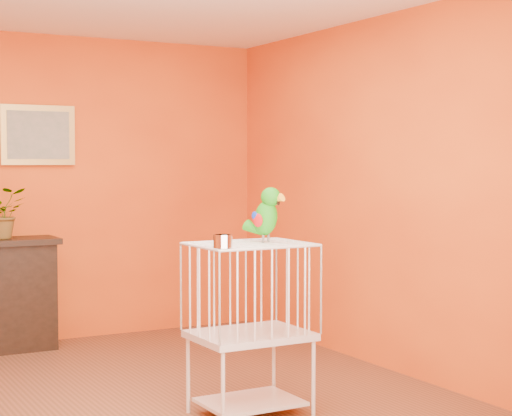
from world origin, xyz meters
TOP-DOWN VIEW (x-y plane):
  - ground at (0.00, 0.00)m, footprint 4.50×4.50m
  - room_shell at (0.00, 0.00)m, footprint 4.50×4.50m
  - potted_plant at (-0.35, 2.06)m, footprint 0.42×0.46m
  - framed_picture at (0.00, 2.22)m, footprint 0.62×0.04m
  - birdcage at (0.56, -0.48)m, footprint 0.68×0.52m
  - feed_cup at (0.27, -0.69)m, footprint 0.11×0.11m
  - parrot at (0.69, -0.45)m, footprint 0.20×0.30m

SIDE VIEW (x-z plane):
  - ground at x=0.00m, z-range 0.00..0.00m
  - birdcage at x=0.56m, z-range 0.02..1.06m
  - potted_plant at x=-0.35m, z-range 0.91..1.23m
  - feed_cup at x=0.27m, z-range 1.04..1.12m
  - parrot at x=0.69m, z-range 1.04..1.38m
  - room_shell at x=0.00m, z-range -0.67..3.83m
  - framed_picture at x=0.00m, z-range 1.50..2.00m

